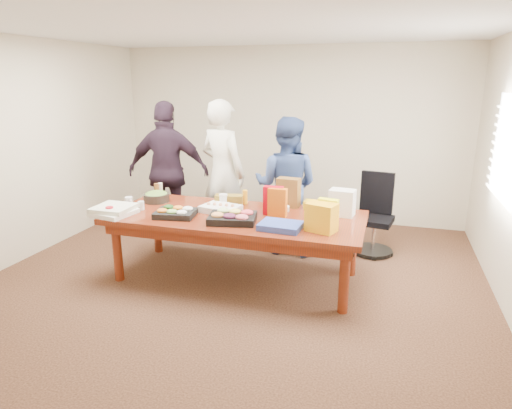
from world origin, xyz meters
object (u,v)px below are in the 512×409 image
(office_chair, at_px, (375,217))
(person_right, at_px, (286,186))
(salad_bowl, at_px, (156,198))
(sheet_cake, at_px, (221,209))
(conference_table, at_px, (236,247))
(person_center, at_px, (223,173))

(office_chair, bearing_deg, person_right, -159.35)
(person_right, bearing_deg, salad_bowl, 29.70)
(office_chair, bearing_deg, sheet_cake, -136.14)
(conference_table, xyz_separation_m, office_chair, (1.46, 1.19, 0.13))
(salad_bowl, bearing_deg, office_chair, 20.34)
(office_chair, distance_m, sheet_cake, 2.03)
(conference_table, relative_size, office_chair, 2.80)
(sheet_cake, bearing_deg, salad_bowl, -177.79)
(conference_table, xyz_separation_m, salad_bowl, (-1.11, 0.24, 0.43))
(office_chair, xyz_separation_m, person_right, (-1.12, -0.22, 0.38))
(conference_table, bearing_deg, person_center, 117.64)
(conference_table, height_order, sheet_cake, sheet_cake)
(person_right, bearing_deg, sheet_cake, 61.96)
(person_right, bearing_deg, office_chair, -166.35)
(office_chair, bearing_deg, conference_table, -131.00)
(office_chair, height_order, person_center, person_center)
(conference_table, bearing_deg, sheet_cake, 163.06)
(sheet_cake, xyz_separation_m, salad_bowl, (-0.91, 0.17, 0.01))
(salad_bowl, bearing_deg, person_center, 56.14)
(conference_table, bearing_deg, person_right, 70.98)
(conference_table, distance_m, sheet_cake, 0.46)
(conference_table, bearing_deg, salad_bowl, 167.93)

